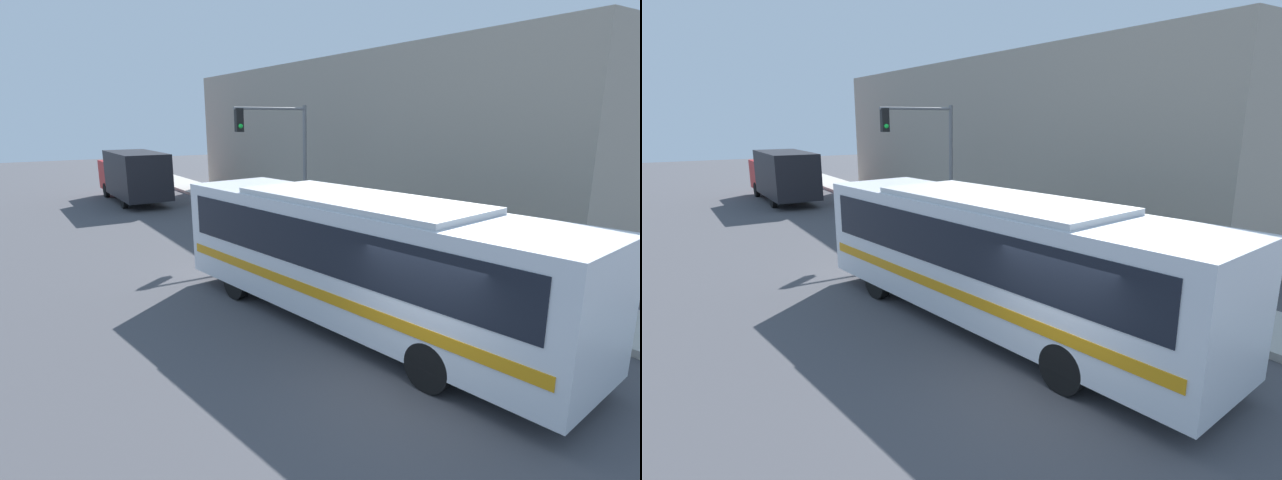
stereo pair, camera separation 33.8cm
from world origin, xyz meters
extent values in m
plane|color=#47474C|center=(0.00, 0.00, 0.00)|extent=(120.00, 120.00, 0.00)
cube|color=#B7B2A8|center=(5.72, 20.00, 0.09)|extent=(2.45, 70.00, 0.18)
cube|color=#9E9384|center=(9.95, 14.62, 3.74)|extent=(6.00, 27.25, 7.47)
cube|color=silver|center=(0.74, 2.98, 1.69)|extent=(4.09, 11.18, 2.57)
cube|color=black|center=(0.74, 2.98, 2.15)|extent=(4.00, 10.32, 1.07)
cube|color=orange|center=(0.74, 2.98, 1.12)|extent=(4.06, 10.75, 0.24)
cube|color=silver|center=(0.74, 2.98, 3.02)|extent=(3.19, 6.28, 0.16)
cylinder|color=black|center=(1.39, 6.49, 0.47)|extent=(0.41, 0.97, 0.94)
cylinder|color=black|center=(-0.87, 6.17, 0.47)|extent=(0.41, 0.97, 0.94)
cylinder|color=black|center=(2.29, 0.17, 0.47)|extent=(0.41, 0.97, 0.94)
cylinder|color=black|center=(0.03, -0.16, 0.47)|extent=(0.41, 0.97, 0.94)
cube|color=black|center=(0.91, 23.65, 1.70)|extent=(2.40, 5.82, 2.51)
cube|color=#B21919|center=(0.91, 27.69, 1.33)|extent=(2.28, 2.26, 1.77)
cylinder|color=black|center=(-0.14, 27.29, 0.45)|extent=(0.25, 0.90, 0.90)
cylinder|color=black|center=(-0.14, 22.56, 0.45)|extent=(0.25, 0.90, 0.90)
cylinder|color=#999999|center=(5.10, 5.39, 0.43)|extent=(0.28, 0.28, 0.51)
sphere|color=#999999|center=(5.10, 5.39, 0.77)|extent=(0.26, 0.26, 0.26)
cylinder|color=#999999|center=(5.10, 5.24, 0.46)|extent=(0.13, 0.17, 0.13)
cylinder|color=slate|center=(5.25, 12.45, 2.76)|extent=(0.16, 0.16, 5.17)
cylinder|color=slate|center=(3.65, 12.45, 5.20)|extent=(3.20, 0.11, 0.11)
cube|color=black|center=(2.25, 12.45, 4.75)|extent=(0.30, 0.24, 0.90)
sphere|color=#19D83F|center=(2.25, 12.31, 4.52)|extent=(0.18, 0.18, 0.18)
cylinder|color=slate|center=(5.10, 9.40, 0.75)|extent=(0.06, 0.06, 1.14)
cylinder|color=#4C4C51|center=(5.10, 9.40, 1.43)|extent=(0.14, 0.14, 0.22)
cylinder|color=#23283D|center=(6.16, 5.29, 0.61)|extent=(0.28, 0.28, 0.87)
cylinder|color=#2659A5|center=(6.16, 5.29, 1.41)|extent=(0.34, 0.34, 0.73)
sphere|color=tan|center=(6.16, 5.29, 1.90)|extent=(0.24, 0.24, 0.24)
camera|label=1|loc=(-6.12, -5.88, 4.81)|focal=28.00mm
camera|label=2|loc=(-5.84, -6.06, 4.81)|focal=28.00mm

